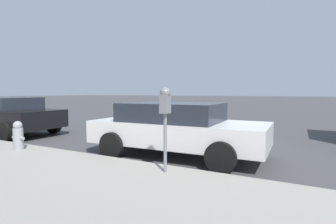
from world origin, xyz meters
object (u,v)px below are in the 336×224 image
object	(u,v)px
car_white	(176,127)
fire_hydrant	(18,136)
car_black	(8,115)
parking_meter	(165,108)

from	to	relation	value
car_white	fire_hydrant	distance (m)	4.02
car_white	car_black	size ratio (longest dim) A/B	1.02
parking_meter	car_white	bearing A→B (deg)	20.01
fire_hydrant	car_white	bearing A→B (deg)	-62.39
car_white	car_black	distance (m)	7.17
car_white	fire_hydrant	xyz separation A→B (m)	(-1.86, 3.56, -0.22)
car_white	fire_hydrant	world-z (taller)	car_white
car_black	parking_meter	bearing A→B (deg)	75.47
car_black	car_white	bearing A→B (deg)	88.03
parking_meter	fire_hydrant	size ratio (longest dim) A/B	2.12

